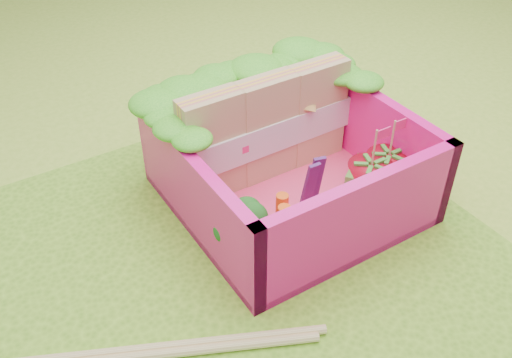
{
  "coord_description": "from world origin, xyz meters",
  "views": [
    {
      "loc": [
        -1.13,
        -1.92,
        2.26
      ],
      "look_at": [
        0.23,
        0.24,
        0.28
      ],
      "focal_mm": 40.0,
      "sensor_mm": 36.0,
      "label": 1
    }
  ],
  "objects": [
    {
      "name": "bento_floor",
      "position": [
        0.46,
        0.24,
        0.06
      ],
      "size": [
        1.3,
        1.3,
        0.05
      ],
      "primitive_type": "cube",
      "color": "#FF4176",
      "rests_on": "placemat"
    },
    {
      "name": "carrot_sticks",
      "position": [
        0.21,
        -0.07,
        0.21
      ],
      "size": [
        0.14,
        0.18,
        0.28
      ],
      "color": "orange",
      "rests_on": "bento_floor"
    },
    {
      "name": "strawberry_right",
      "position": [
        0.96,
        -0.06,
        0.22
      ],
      "size": [
        0.26,
        0.26,
        0.5
      ],
      "color": "red",
      "rests_on": "bento_floor"
    },
    {
      "name": "strawberry_left",
      "position": [
        0.8,
        -0.08,
        0.22
      ],
      "size": [
        0.27,
        0.27,
        0.51
      ],
      "color": "red",
      "rests_on": "bento_floor"
    },
    {
      "name": "snap_peas",
      "position": [
        0.85,
        0.01,
        0.11
      ],
      "size": [
        0.65,
        0.59,
        0.05
      ],
      "color": "green",
      "rests_on": "bento_floor"
    },
    {
      "name": "lettuce_ruffle",
      "position": [
        0.46,
        0.71,
        0.64
      ],
      "size": [
        1.43,
        0.77,
        0.11
      ],
      "color": "#25991B",
      "rests_on": "bento_box"
    },
    {
      "name": "broccoli",
      "position": [
        -0.03,
        -0.04,
        0.27
      ],
      "size": [
        0.32,
        0.32,
        0.26
      ],
      "color": "#6A9F4C",
      "rests_on": "bento_floor"
    },
    {
      "name": "purple_wedges",
      "position": [
        0.48,
        0.04,
        0.27
      ],
      "size": [
        0.14,
        0.06,
        0.38
      ],
      "color": "#521B60",
      "rests_on": "bento_floor"
    },
    {
      "name": "placemat",
      "position": [
        0.0,
        0.0,
        0.01
      ],
      "size": [
        2.6,
        2.6,
        0.03
      ],
      "primitive_type": "cube",
      "color": "#619C23",
      "rests_on": "ground"
    },
    {
      "name": "bento_box",
      "position": [
        0.46,
        0.24,
        0.31
      ],
      "size": [
        1.3,
        1.3,
        0.55
      ],
      "color": "#FF158E",
      "rests_on": "placemat"
    },
    {
      "name": "ground",
      "position": [
        0.0,
        0.0,
        0.0
      ],
      "size": [
        14.0,
        14.0,
        0.0
      ],
      "primitive_type": "plane",
      "color": "#91BA34",
      "rests_on": "ground"
    },
    {
      "name": "sandwich_stack",
      "position": [
        0.47,
        0.49,
        0.4
      ],
      "size": [
        1.19,
        0.19,
        0.66
      ],
      "color": "tan",
      "rests_on": "bento_floor"
    }
  ]
}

